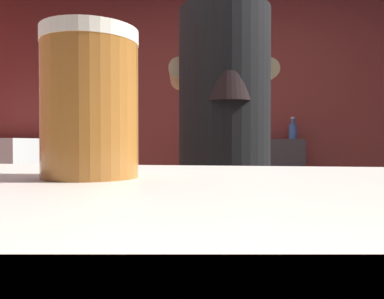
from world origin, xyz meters
TOP-DOWN VIEW (x-y plane):
  - wall_back at (0.00, 2.20)m, footprint 5.20×0.10m
  - prep_counter at (0.35, 0.60)m, footprint 2.10×0.60m
  - back_shelf at (0.16, 1.92)m, footprint 0.90×0.36m
  - bartender at (0.06, 0.14)m, footprint 0.47×0.54m
  - mixing_bowl at (-0.13, 0.56)m, footprint 0.20×0.20m
  - chefs_knife at (0.34, 0.55)m, footprint 0.24×0.06m
  - pint_glass_far at (0.01, -0.96)m, footprint 0.08×0.08m
  - bottle_soy at (0.55, 2.02)m, footprint 0.07×0.07m
  - bottle_vinegar at (-0.23, 1.85)m, footprint 0.07×0.07m
  - bottle_olive_oil at (0.14, 1.86)m, footprint 0.06×0.06m

SIDE VIEW (x-z plane):
  - prep_counter at x=0.35m, z-range 0.00..0.90m
  - back_shelf at x=0.16m, z-range 0.00..1.10m
  - chefs_knife at x=0.34m, z-range 0.90..0.91m
  - mixing_bowl at x=-0.13m, z-range 0.90..0.95m
  - bartender at x=0.06m, z-range 0.14..1.93m
  - pint_glass_far at x=0.01m, z-range 1.04..1.16m
  - bottle_soy at x=0.55m, z-range 1.08..1.26m
  - bottle_olive_oil at x=0.14m, z-range 1.07..1.28m
  - bottle_vinegar at x=-0.23m, z-range 1.07..1.32m
  - wall_back at x=0.00m, z-range 0.00..2.70m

